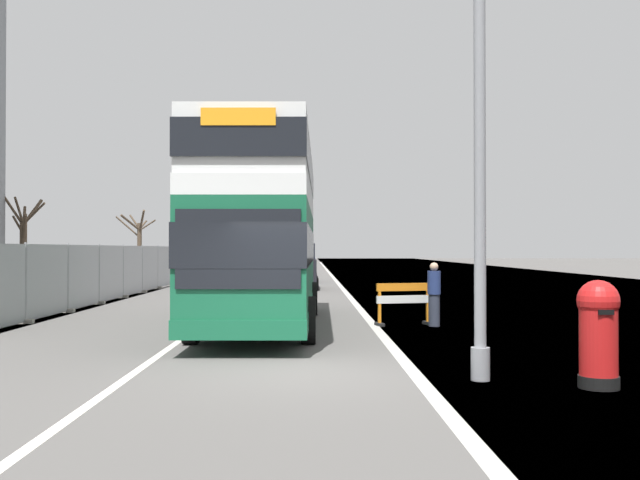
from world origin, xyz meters
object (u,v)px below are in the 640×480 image
lamppost_foreground (480,129)px  pedestrian_at_kerb (434,294)px  red_pillar_postbox (598,329)px  double_decker_bus (263,230)px  car_receding_mid (300,265)px  car_oncoming_near (298,268)px  roadworks_barrier (404,300)px

lamppost_foreground → pedestrian_at_kerb: lamppost_foreground is taller
red_pillar_postbox → pedestrian_at_kerb: bearing=96.4°
double_decker_bus → pedestrian_at_kerb: 4.72m
car_receding_mid → pedestrian_at_kerb: bearing=-81.5°
car_oncoming_near → pedestrian_at_kerb: bearing=-77.8°
red_pillar_postbox → roadworks_barrier: 8.80m
double_decker_bus → car_receding_mid: 25.34m
lamppost_foreground → car_oncoming_near: 25.49m
red_pillar_postbox → car_oncoming_near: size_ratio=0.36×
roadworks_barrier → car_oncoming_near: (-3.01, 17.15, 0.38)m
roadworks_barrier → car_oncoming_near: car_oncoming_near is taller
lamppost_foreground → pedestrian_at_kerb: size_ratio=4.93×
lamppost_foreground → roadworks_barrier: 8.60m
lamppost_foreground → car_oncoming_near: size_ratio=1.89×
car_oncoming_near → car_receding_mid: 7.93m
double_decker_bus → car_oncoming_near: double_decker_bus is taller
lamppost_foreground → pedestrian_at_kerb: (0.62, 7.71, -3.00)m
red_pillar_postbox → car_receding_mid: bearing=98.0°
roadworks_barrier → car_oncoming_near: size_ratio=0.36×
car_receding_mid → pedestrian_at_kerb: 25.65m
car_oncoming_near → double_decker_bus: bearing=-92.2°
double_decker_bus → roadworks_barrier: bearing=3.4°
red_pillar_postbox → car_receding_mid: car_receding_mid is taller
roadworks_barrier → car_receding_mid: (-3.05, 25.08, 0.37)m
lamppost_foreground → car_receding_mid: bearing=95.5°
double_decker_bus → pedestrian_at_kerb: size_ratio=6.96×
car_receding_mid → pedestrian_at_kerb: (3.80, -25.36, -0.22)m
red_pillar_postbox → roadworks_barrier: bearing=101.0°
double_decker_bus → car_oncoming_near: size_ratio=2.66×
roadworks_barrier → car_receding_mid: size_ratio=0.36×
car_receding_mid → pedestrian_at_kerb: car_receding_mid is taller
double_decker_bus → car_receding_mid: bearing=88.6°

